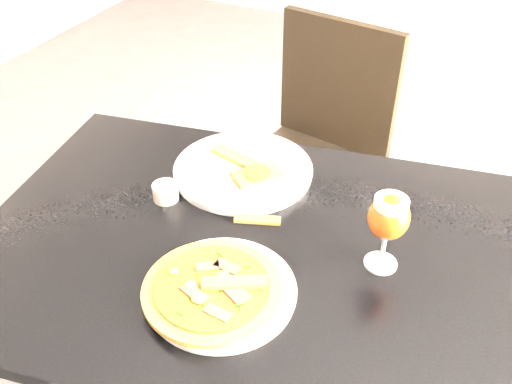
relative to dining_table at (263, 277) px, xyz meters
The scene contains 9 objects.
dining_table is the anchor object (origin of this frame).
chair_far 0.74m from the dining_table, 100.37° to the left, with size 0.50×0.50×0.92m.
plate_main 0.18m from the dining_table, 96.74° to the right, with size 0.28×0.28×0.01m, color white.
pizza 0.20m from the dining_table, 99.80° to the right, with size 0.26×0.26×0.03m.
plate_second 0.28m from the dining_table, 124.48° to the left, with size 0.33×0.33×0.02m, color white.
crust_scraps 0.27m from the dining_table, 121.04° to the left, with size 0.21×0.14×0.02m.
loose_crust 0.12m from the dining_table, 122.74° to the left, with size 0.10×0.02×0.01m, color #935A23.
sauce_cup 0.29m from the dining_table, 168.47° to the left, with size 0.06×0.06×0.04m.
beer_glass 0.32m from the dining_table, 12.17° to the left, with size 0.08×0.08×0.17m.
Camera 1 is at (0.35, -0.97, 1.55)m, focal length 40.00 mm.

